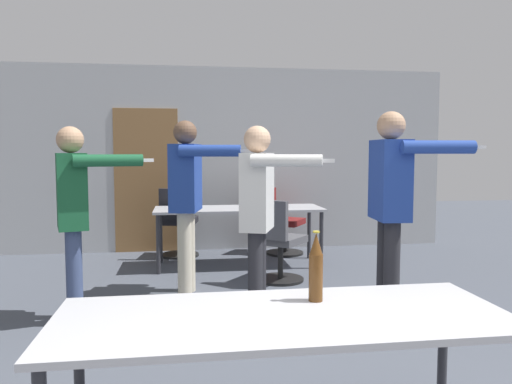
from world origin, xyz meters
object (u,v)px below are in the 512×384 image
at_px(person_center_tall, 391,195).
at_px(person_left_plaid, 259,205).
at_px(person_right_polo, 74,205).
at_px(office_chair_side_rolled, 280,224).
at_px(beer_bottle, 316,268).
at_px(office_chair_near_pushed, 277,243).
at_px(office_chair_mid_tucked, 179,224).
at_px(person_near_casual, 187,191).

bearing_deg(person_center_tall, person_left_plaid, -85.13).
bearing_deg(person_left_plaid, person_right_polo, -81.78).
relative_size(person_left_plaid, office_chair_side_rolled, 1.80).
height_order(person_left_plaid, beer_bottle, person_left_plaid).
distance_m(person_center_tall, person_right_polo, 2.68).
bearing_deg(office_chair_side_rolled, office_chair_near_pushed, 21.50).
bearing_deg(office_chair_mid_tucked, person_near_casual, -76.63).
xyz_separation_m(person_center_tall, person_right_polo, (-2.66, 0.31, -0.08)).
bearing_deg(person_right_polo, office_chair_mid_tucked, 146.42).
distance_m(person_near_casual, person_right_polo, 1.18).
height_order(office_chair_near_pushed, beer_bottle, beer_bottle).
bearing_deg(person_near_casual, office_chair_side_rolled, 155.93).
bearing_deg(beer_bottle, office_chair_side_rolled, 81.00).
height_order(person_left_plaid, office_chair_near_pushed, person_left_plaid).
bearing_deg(office_chair_near_pushed, beer_bottle, -57.40).
bearing_deg(office_chair_side_rolled, person_center_tall, 41.86).
bearing_deg(person_near_casual, office_chair_mid_tucked, -165.04).
relative_size(person_near_casual, office_chair_mid_tucked, 1.83).
height_order(office_chair_near_pushed, office_chair_mid_tucked, office_chair_mid_tucked).
relative_size(person_center_tall, person_left_plaid, 1.08).
distance_m(office_chair_near_pushed, office_chair_side_rolled, 1.56).
relative_size(person_right_polo, beer_bottle, 4.94).
bearing_deg(office_chair_side_rolled, person_near_casual, -1.83).
xyz_separation_m(person_left_plaid, office_chair_side_rolled, (0.73, 2.84, -0.58)).
bearing_deg(person_right_polo, person_center_tall, 68.40).
bearing_deg(person_left_plaid, person_near_casual, -130.63).
bearing_deg(person_left_plaid, office_chair_near_pushed, -177.36).
relative_size(office_chair_side_rolled, beer_bottle, 2.75).
bearing_deg(person_left_plaid, office_chair_mid_tucked, -146.50).
bearing_deg(office_chair_near_pushed, person_center_tall, -20.65).
distance_m(person_center_tall, person_near_casual, 1.99).
xyz_separation_m(person_near_casual, office_chair_mid_tucked, (-0.11, 1.78, -0.60)).
xyz_separation_m(person_center_tall, person_left_plaid, (-1.14, 0.00, -0.07)).
bearing_deg(person_right_polo, person_left_plaid, 63.57).
relative_size(person_right_polo, office_chair_side_rolled, 1.80).
relative_size(person_left_plaid, office_chair_mid_tucked, 1.73).
height_order(person_near_casual, office_chair_mid_tucked, person_near_casual).
bearing_deg(person_center_tall, person_near_casual, -115.50).
distance_m(person_left_plaid, person_right_polo, 1.55).
bearing_deg(office_chair_side_rolled, person_left_plaid, 19.19).
xyz_separation_m(person_right_polo, office_chair_near_pushed, (1.92, 1.00, -0.56)).
height_order(person_left_plaid, office_chair_mid_tucked, person_left_plaid).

